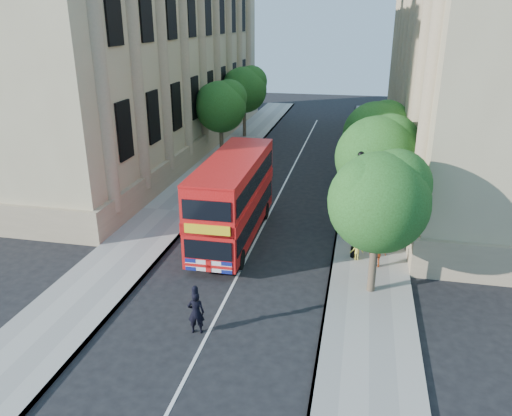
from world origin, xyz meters
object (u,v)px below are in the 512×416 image
Objects in this scene: double_decker_bus at (233,196)px; box_van at (232,175)px; police_constable at (196,313)px; lamp_post at (357,210)px; woman_pedestrian at (349,222)px.

box_van is at bearing 104.62° from double_decker_bus.
double_decker_bus is 5.51× the size of police_constable.
lamp_post is at bearing -42.37° from box_van.
box_van reaches higher than police_constable.
woman_pedestrian is (5.09, 9.27, 0.21)m from police_constable.
police_constable is at bearing 33.66° from woman_pedestrian.
lamp_post reaches higher than box_van.
box_van is at bearing 136.22° from lamp_post.
double_decker_bus reaches higher than box_van.
lamp_post reaches higher than woman_pedestrian.
double_decker_bus is at bearing 169.87° from lamp_post.
box_van is at bearing -90.99° from police_constable.
police_constable is at bearing -85.50° from double_decker_bus.
lamp_post reaches higher than double_decker_bus.
box_van is 2.97× the size of police_constable.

